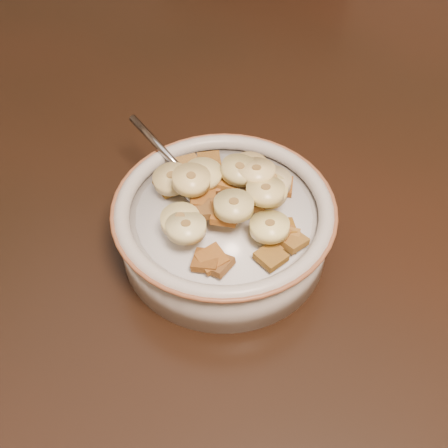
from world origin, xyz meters
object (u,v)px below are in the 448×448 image
(cereal_bowl, at_px, (224,231))
(chair, at_px, (217,94))
(table, at_px, (35,143))
(spoon, at_px, (202,192))

(cereal_bowl, bearing_deg, chair, 109.83)
(table, height_order, chair, chair)
(cereal_bowl, bearing_deg, table, 160.66)
(spoon, bearing_deg, chair, -131.25)
(spoon, bearing_deg, cereal_bowl, 90.00)
(table, relative_size, cereal_bowl, 7.87)
(chair, relative_size, cereal_bowl, 5.33)
(table, relative_size, chair, 1.48)
(chair, bearing_deg, spoon, -56.57)
(table, xyz_separation_m, spoon, (0.23, -0.07, 0.07))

